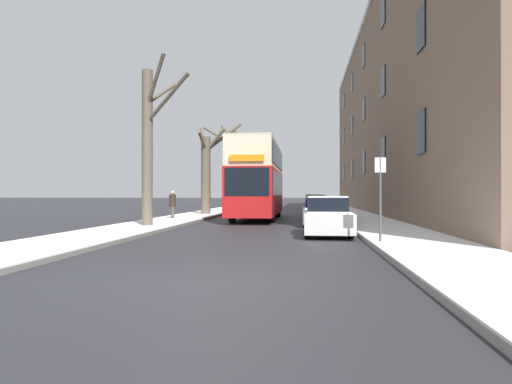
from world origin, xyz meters
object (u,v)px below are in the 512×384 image
bare_tree_left_2 (232,166)px  parked_car_2 (318,208)px  parked_car_0 (327,217)px  parked_car_4 (314,204)px  pedestrian_left_sidewalk (173,204)px  bare_tree_left_1 (207,170)px  parked_car_3 (315,205)px  double_decker_bus (258,177)px  bare_tree_left_0 (149,143)px  parked_car_1 (322,212)px  street_sign_post (380,195)px

bare_tree_left_2 → parked_car_2: size_ratio=2.17×
parked_car_0 → parked_car_4: parked_car_4 is taller
parked_car_2 → pedestrian_left_sidewalk: size_ratio=2.26×
bare_tree_left_1 → parked_car_4: (7.60, 9.08, -2.52)m
parked_car_4 → parked_car_3: bearing=-90.0°
double_decker_bus → parked_car_2: double_decker_bus is taller
bare_tree_left_0 → parked_car_0: bearing=-16.8°
bare_tree_left_1 → parked_car_4: size_ratio=1.44×
bare_tree_left_2 → parked_car_4: bare_tree_left_2 is taller
bare_tree_left_0 → bare_tree_left_2: 24.00m
bare_tree_left_1 → parked_car_0: (7.60, -14.12, -2.54)m
pedestrian_left_sidewalk → parked_car_3: bearing=-63.3°
parked_car_0 → parked_car_1: (0.00, 5.10, -0.02)m
parked_car_0 → bare_tree_left_0: bearing=163.2°
parked_car_4 → street_sign_post: street_sign_post is taller
pedestrian_left_sidewalk → street_sign_post: (9.73, -11.83, 0.56)m
parked_car_0 → bare_tree_left_1: bearing=118.3°
bare_tree_left_0 → bare_tree_left_2: (-0.12, 23.99, 0.37)m
parked_car_4 → street_sign_post: size_ratio=1.72×
pedestrian_left_sidewalk → bare_tree_left_1: bearing=-28.1°
parked_car_1 → parked_car_2: (-0.00, 6.06, -0.01)m
double_decker_bus → pedestrian_left_sidewalk: size_ratio=6.35×
double_decker_bus → parked_car_2: bearing=10.5°
street_sign_post → bare_tree_left_0: bearing=147.2°
double_decker_bus → pedestrian_left_sidewalk: bearing=-155.5°
parked_car_1 → parked_car_4: parked_car_4 is taller
parked_car_0 → parked_car_4: (0.00, 23.21, 0.01)m
double_decker_bus → bare_tree_left_0: bearing=-116.1°
parked_car_0 → bare_tree_left_2: bearing=106.5°
pedestrian_left_sidewalk → street_sign_post: street_sign_post is taller
parked_car_2 → bare_tree_left_1: bearing=158.7°
parked_car_0 → street_sign_post: 3.85m
parked_car_4 → bare_tree_left_2: bearing=158.2°
bare_tree_left_0 → parked_car_3: bare_tree_left_0 is taller
pedestrian_left_sidewalk → parked_car_2: bearing=-92.0°
double_decker_bus → parked_car_0: (3.65, -10.48, -1.90)m
parked_car_2 → parked_car_3: size_ratio=0.87×
bare_tree_left_0 → parked_car_4: size_ratio=1.64×
parked_car_1 → parked_car_2: 6.06m
double_decker_bus → parked_car_3: (3.65, 6.93, -1.90)m
bare_tree_left_2 → pedestrian_left_sidewalk: 18.28m
double_decker_bus → street_sign_post: 14.89m
bare_tree_left_1 → parked_car_1: (7.60, -9.03, -2.56)m
parked_car_2 → parked_car_3: (-0.00, 6.26, 0.03)m
bare_tree_left_0 → parked_car_2: size_ratio=1.90×
double_decker_bus → parked_car_1: double_decker_bus is taller
parked_car_2 → parked_car_4: size_ratio=0.86×
parked_car_1 → parked_car_4: 18.11m
parked_car_1 → parked_car_0: bearing=-90.0°
bare_tree_left_0 → pedestrian_left_sidewalk: bearing=96.7°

